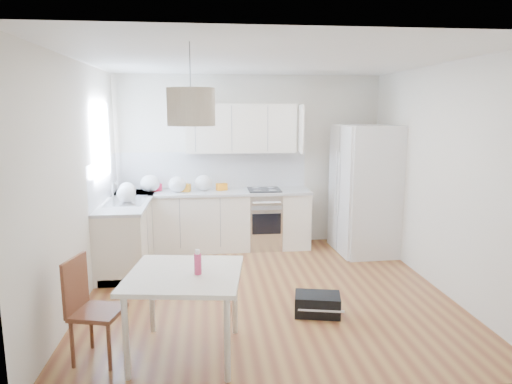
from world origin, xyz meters
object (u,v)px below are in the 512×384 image
refrigerator (366,189)px  dining_table (185,282)px  dining_chair (98,310)px  gym_bag (317,304)px

refrigerator → dining_table: size_ratio=1.78×
dining_chair → dining_table: bearing=14.2°
dining_chair → refrigerator: bearing=53.5°
refrigerator → dining_chair: (-3.35, -2.76, -0.51)m
refrigerator → gym_bag: refrigerator is taller
dining_table → dining_chair: bearing=-171.8°
gym_bag → dining_table: bearing=-141.6°
dining_chair → gym_bag: dining_chair is taller
gym_bag → refrigerator: bearing=71.7°
refrigerator → gym_bag: bearing=-123.2°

